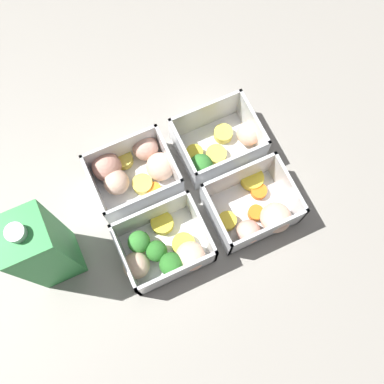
# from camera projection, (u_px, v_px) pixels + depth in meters

# --- Properties ---
(ground_plane) EXTENTS (4.00, 4.00, 0.00)m
(ground_plane) POSITION_uv_depth(u_px,v_px,m) (192.00, 197.00, 0.75)
(ground_plane) COLOR gray
(container_near_left) EXTENTS (0.15, 0.11, 0.07)m
(container_near_left) POSITION_uv_depth(u_px,v_px,m) (221.00, 145.00, 0.75)
(container_near_left) COLOR white
(container_near_left) RESTS_ON ground_plane
(container_near_right) EXTENTS (0.14, 0.12, 0.07)m
(container_near_right) POSITION_uv_depth(u_px,v_px,m) (133.00, 170.00, 0.73)
(container_near_right) COLOR white
(container_near_right) RESTS_ON ground_plane
(container_far_left) EXTENTS (0.13, 0.13, 0.07)m
(container_far_left) POSITION_uv_depth(u_px,v_px,m) (256.00, 211.00, 0.71)
(container_far_left) COLOR white
(container_far_left) RESTS_ON ground_plane
(container_far_right) EXTENTS (0.15, 0.13, 0.07)m
(container_far_right) POSITION_uv_depth(u_px,v_px,m) (164.00, 250.00, 0.69)
(container_far_right) COLOR white
(container_far_right) RESTS_ON ground_plane
(juice_carton) EXTENTS (0.07, 0.07, 0.20)m
(juice_carton) POSITION_uv_depth(u_px,v_px,m) (43.00, 249.00, 0.62)
(juice_carton) COLOR green
(juice_carton) RESTS_ON ground_plane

